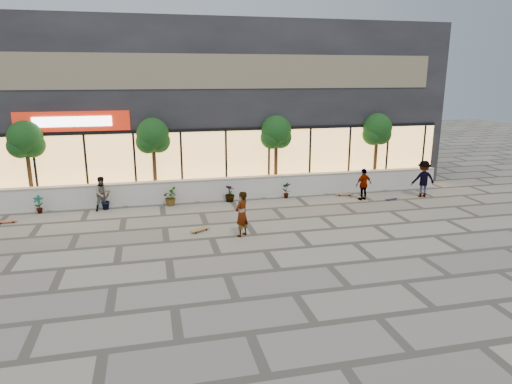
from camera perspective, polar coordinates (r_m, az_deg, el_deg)
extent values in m
plane|color=gray|center=(15.74, 1.19, -7.35)|extent=(80.00, 80.00, 0.00)
cube|color=silver|center=(22.12, -3.29, 0.44)|extent=(22.00, 0.35, 1.00)
cube|color=#B2AFA8|center=(22.00, -3.31, 1.75)|extent=(22.00, 0.42, 0.04)
cube|color=black|center=(26.95, -5.47, 10.98)|extent=(24.00, 9.00, 8.50)
cube|color=#EAAE5D|center=(22.81, -3.76, 3.94)|extent=(23.04, 0.05, 3.00)
cube|color=black|center=(22.56, -3.81, 7.80)|extent=(23.04, 0.08, 0.15)
cube|color=red|center=(22.43, -21.94, 8.18)|extent=(5.00, 0.10, 0.90)
cube|color=white|center=(22.36, -21.97, 8.16)|extent=(3.40, 0.06, 0.45)
cube|color=brown|center=(22.44, -3.95, 14.80)|extent=(21.60, 0.05, 1.60)
imported|color=#133E17|center=(21.86, -25.54, -1.41)|extent=(0.43, 0.29, 0.81)
imported|color=#133E17|center=(21.41, -18.22, -1.02)|extent=(0.57, 0.57, 0.81)
imported|color=#133E17|center=(21.32, -10.73, -0.59)|extent=(0.68, 0.77, 0.81)
imported|color=#133E17|center=(21.60, -3.30, -0.17)|extent=(0.64, 0.64, 0.81)
imported|color=#133E17|center=(22.24, 3.83, 0.25)|extent=(0.46, 0.35, 0.81)
cylinder|color=#49311A|center=(22.90, -26.46, 2.28)|extent=(0.18, 0.18, 3.24)
sphere|color=#133E17|center=(22.66, -26.90, 6.11)|extent=(1.50, 1.50, 1.50)
sphere|color=#133E17|center=(22.72, -27.43, 5.14)|extent=(1.10, 1.10, 1.10)
sphere|color=#133E17|center=(22.70, -26.15, 5.28)|extent=(1.10, 1.10, 1.10)
cylinder|color=#49311A|center=(22.26, -12.57, 3.15)|extent=(0.18, 0.18, 3.24)
sphere|color=#133E17|center=(22.02, -12.79, 7.10)|extent=(1.50, 1.50, 1.50)
sphere|color=#133E17|center=(22.02, -13.39, 6.12)|extent=(1.10, 1.10, 1.10)
sphere|color=#133E17|center=(22.12, -12.09, 6.23)|extent=(1.10, 1.10, 1.10)
cylinder|color=#49311A|center=(23.09, 2.50, 3.89)|extent=(0.18, 0.18, 3.24)
sphere|color=#133E17|center=(22.86, 2.54, 7.70)|extent=(1.50, 1.50, 1.50)
sphere|color=#133E17|center=(22.79, 1.96, 6.78)|extent=(1.10, 1.10, 1.10)
sphere|color=#133E17|center=(23.02, 3.10, 6.84)|extent=(1.10, 1.10, 1.10)
cylinder|color=#49311A|center=(25.12, 14.71, 4.28)|extent=(0.18, 0.18, 3.24)
sphere|color=#133E17|center=(24.91, 14.93, 7.79)|extent=(1.50, 1.50, 1.50)
sphere|color=#133E17|center=(24.79, 14.42, 6.95)|extent=(1.10, 1.10, 1.10)
sphere|color=#133E17|center=(25.11, 15.33, 6.98)|extent=(1.10, 1.10, 1.10)
imported|color=white|center=(16.87, -1.79, -2.77)|extent=(0.74, 0.72, 1.71)
imported|color=#8F805C|center=(21.19, -18.62, -0.20)|extent=(0.92, 0.84, 1.53)
imported|color=white|center=(22.39, 13.31, 0.94)|extent=(0.96, 0.58, 1.54)
imported|color=maroon|center=(23.81, 20.18, 1.55)|extent=(1.24, 0.83, 1.80)
cube|color=brown|center=(17.67, -7.00, -4.67)|extent=(0.81, 0.61, 0.02)
cylinder|color=black|center=(17.89, -6.50, -4.61)|extent=(0.07, 0.06, 0.06)
cylinder|color=black|center=(17.78, -6.20, -4.73)|extent=(0.07, 0.06, 0.06)
cylinder|color=black|center=(17.60, -7.80, -4.98)|extent=(0.07, 0.06, 0.06)
cylinder|color=black|center=(17.49, -7.51, -5.10)|extent=(0.07, 0.06, 0.06)
cube|color=#CB4B26|center=(21.11, -28.73, -3.23)|extent=(0.78, 0.27, 0.02)
cylinder|color=black|center=(21.15, -28.05, -3.27)|extent=(0.06, 0.03, 0.05)
cylinder|color=black|center=(21.02, -28.11, -3.38)|extent=(0.06, 0.03, 0.05)
cylinder|color=black|center=(21.23, -29.31, -3.36)|extent=(0.06, 0.03, 0.05)
cylinder|color=black|center=(21.11, -29.37, -3.47)|extent=(0.06, 0.03, 0.05)
cube|color=#955B30|center=(23.08, 11.01, -0.26)|extent=(0.86, 0.42, 0.02)
cylinder|color=black|center=(23.21, 11.60, -0.37)|extent=(0.07, 0.05, 0.06)
cylinder|color=black|center=(23.07, 11.66, -0.46)|extent=(0.07, 0.05, 0.06)
cylinder|color=black|center=(23.13, 10.35, -0.36)|extent=(0.07, 0.05, 0.06)
cylinder|color=black|center=(22.99, 10.40, -0.45)|extent=(0.07, 0.05, 0.06)
cube|color=#555194|center=(22.95, 16.57, -0.71)|extent=(0.80, 0.41, 0.02)
cylinder|color=black|center=(23.17, 16.84, -0.73)|extent=(0.06, 0.04, 0.06)
cylinder|color=black|center=(23.08, 17.09, -0.81)|extent=(0.06, 0.04, 0.06)
cylinder|color=black|center=(22.84, 16.02, -0.89)|extent=(0.06, 0.04, 0.06)
cylinder|color=black|center=(22.75, 16.27, -0.97)|extent=(0.06, 0.04, 0.06)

